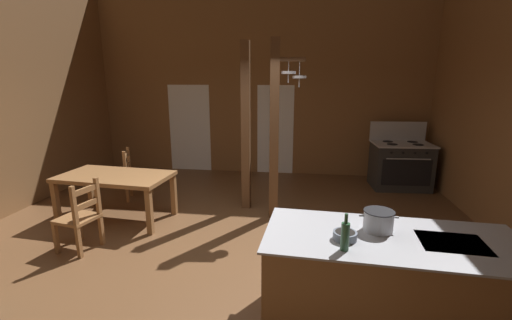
{
  "coord_description": "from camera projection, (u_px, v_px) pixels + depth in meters",
  "views": [
    {
      "loc": [
        1.02,
        -3.85,
        2.23
      ],
      "look_at": [
        0.32,
        1.18,
        1.0
      ],
      "focal_mm": 24.03,
      "sensor_mm": 36.0,
      "label": 1
    }
  ],
  "objects": [
    {
      "name": "wall_back",
      "position": [
        260.0,
        77.0,
        7.8
      ],
      "size": [
        8.31,
        0.14,
        4.44
      ],
      "primitive_type": "cube",
      "color": "brown",
      "rests_on": "ground_plane"
    },
    {
      "name": "bottle_tall_on_counter",
      "position": [
        345.0,
        236.0,
        2.67
      ],
      "size": [
        0.07,
        0.07,
        0.31
      ],
      "color": "#2D5638",
      "rests_on": "kitchen_island"
    },
    {
      "name": "glazed_door_back_left",
      "position": [
        190.0,
        128.0,
        8.24
      ],
      "size": [
        1.0,
        0.01,
        2.05
      ],
      "primitive_type": "cube",
      "color": "white",
      "rests_on": "ground_plane"
    },
    {
      "name": "stove_range",
      "position": [
        400.0,
        165.0,
        7.0
      ],
      "size": [
        1.19,
        0.88,
        1.32
      ],
      "color": "#282828",
      "rests_on": "ground_plane"
    },
    {
      "name": "ladderback_chair_by_post",
      "position": [
        80.0,
        217.0,
        4.45
      ],
      "size": [
        0.52,
        0.52,
        0.95
      ],
      "color": "olive",
      "rests_on": "ground_plane"
    },
    {
      "name": "stockpot_on_counter",
      "position": [
        378.0,
        221.0,
        3.02
      ],
      "size": [
        0.34,
        0.27,
        0.19
      ],
      "color": "#A8AAB2",
      "rests_on": "kitchen_island"
    },
    {
      "name": "support_post_center",
      "position": [
        246.0,
        128.0,
        5.71
      ],
      "size": [
        0.14,
        0.14,
        2.79
      ],
      "color": "brown",
      "rests_on": "ground_plane"
    },
    {
      "name": "mixing_bowl_on_counter",
      "position": [
        345.0,
        236.0,
        2.86
      ],
      "size": [
        0.2,
        0.2,
        0.07
      ],
      "color": "slate",
      "rests_on": "kitchen_island"
    },
    {
      "name": "dining_table",
      "position": [
        115.0,
        180.0,
        5.38
      ],
      "size": [
        1.77,
        1.04,
        0.74
      ],
      "color": "olive",
      "rests_on": "ground_plane"
    },
    {
      "name": "ground_plane",
      "position": [
        218.0,
        260.0,
        4.38
      ],
      "size": [
        8.31,
        8.89,
        0.1
      ],
      "primitive_type": "cube",
      "color": "brown"
    },
    {
      "name": "ladderback_chair_near_window",
      "position": [
        136.0,
        175.0,
        6.36
      ],
      "size": [
        0.55,
        0.55,
        0.95
      ],
      "color": "olive",
      "rests_on": "ground_plane"
    },
    {
      "name": "kitchen_island",
      "position": [
        387.0,
        284.0,
        3.02
      ],
      "size": [
        2.21,
        1.08,
        0.9
      ],
      "color": "olive",
      "rests_on": "ground_plane"
    },
    {
      "name": "glazed_panel_back_right",
      "position": [
        275.0,
        130.0,
        7.97
      ],
      "size": [
        0.84,
        0.01,
        2.05
      ],
      "primitive_type": "cube",
      "color": "white",
      "rests_on": "ground_plane"
    },
    {
      "name": "support_post_with_pot_rack",
      "position": [
        276.0,
        126.0,
        5.28
      ],
      "size": [
        0.56,
        0.25,
        2.79
      ],
      "color": "brown",
      "rests_on": "ground_plane"
    }
  ]
}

